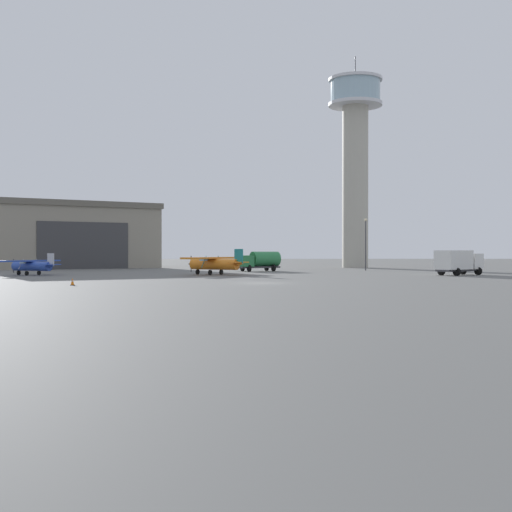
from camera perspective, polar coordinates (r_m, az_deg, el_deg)
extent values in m
plane|color=#60605E|center=(61.89, 0.39, -2.35)|extent=(400.00, 400.00, 0.00)
cylinder|color=#B2AD9E|center=(122.24, 8.55, 5.91)|extent=(4.70, 4.70, 29.43)
cylinder|color=silver|center=(124.59, 8.56, 12.80)|extent=(9.73, 9.73, 0.60)
cylinder|color=#99B7C6|center=(125.09, 8.56, 13.82)|extent=(8.95, 8.95, 3.94)
cylinder|color=silver|center=(125.63, 8.56, 14.80)|extent=(9.73, 9.73, 0.50)
cylinder|color=#38383D|center=(126.21, 8.56, 15.79)|extent=(0.16, 0.16, 4.00)
cube|color=gray|center=(125.92, -16.11, 1.44)|extent=(35.98, 34.20, 10.56)
cube|color=#625C52|center=(126.15, -16.12, 4.06)|extent=(36.81, 35.02, 1.00)
cube|color=#38383A|center=(114.68, -14.63, 0.88)|extent=(13.44, 7.96, 7.92)
cylinder|color=#2847A8|center=(86.56, -18.77, -0.84)|extent=(5.65, 3.62, 1.14)
cone|color=#38383D|center=(88.78, -20.19, -0.81)|extent=(1.10, 1.09, 0.80)
cube|color=#38383D|center=(88.78, -20.19, -0.81)|extent=(0.09, 0.11, 1.75)
cube|color=#2847A8|center=(86.74, -18.90, -0.40)|extent=(5.39, 8.86, 0.18)
cylinder|color=#B7BABF|center=(87.80, -18.22, -0.64)|extent=(0.47, 0.84, 1.25)
cylinder|color=#B7BABF|center=(85.72, -19.60, -0.66)|extent=(0.47, 0.84, 1.25)
cube|color=#99B7C6|center=(87.34, -19.29, -0.62)|extent=(1.32, 1.27, 0.65)
cone|color=#2847A8|center=(84.39, -17.29, -0.81)|extent=(1.54, 1.35, 0.86)
cube|color=#B7BABF|center=(84.38, -17.29, -0.30)|extent=(0.96, 0.56, 1.57)
cube|color=#2847A8|center=(84.39, -17.29, -0.71)|extent=(1.99, 2.84, 0.09)
cylinder|color=black|center=(88.16, -19.79, -1.37)|extent=(0.39, 0.56, 0.55)
cylinder|color=black|center=(87.17, -18.22, -1.39)|extent=(0.39, 0.56, 0.55)
cylinder|color=black|center=(85.74, -19.17, -1.42)|extent=(0.39, 0.56, 0.55)
cylinder|color=orange|center=(83.62, -3.61, -0.71)|extent=(6.52, 4.84, 1.36)
cone|color=#38383D|center=(85.82, -5.62, -0.69)|extent=(1.35, 1.34, 0.95)
cube|color=#38383D|center=(85.82, -5.62, -0.69)|extent=(0.11, 0.13, 2.09)
cube|color=orange|center=(83.80, -3.80, -0.17)|extent=(7.30, 10.16, 0.22)
cylinder|color=teal|center=(85.24, -3.11, -0.46)|extent=(0.65, 0.96, 1.49)
cylinder|color=teal|center=(82.39, -4.51, -0.49)|extent=(0.65, 0.96, 1.49)
cube|color=#99B7C6|center=(84.39, -4.34, -0.45)|extent=(1.61, 1.57, 0.77)
cone|color=orange|center=(81.53, -1.50, -0.67)|extent=(1.85, 1.69, 1.02)
cube|color=teal|center=(81.52, -1.50, -0.05)|extent=(1.09, 0.76, 1.87)
cube|color=orange|center=(81.52, -1.50, -0.55)|extent=(2.61, 3.31, 0.11)
cylinder|color=black|center=(85.21, -5.06, -1.37)|extent=(0.51, 0.65, 0.66)
cylinder|color=black|center=(84.51, -3.02, -1.39)|extent=(0.51, 0.65, 0.66)
cylinder|color=black|center=(82.54, -3.98, -1.43)|extent=(0.51, 0.65, 0.66)
cube|color=#38383D|center=(98.26, 0.26, -0.97)|extent=(6.47, 4.65, 0.24)
cube|color=#287A42|center=(97.15, -0.92, -0.43)|extent=(2.67, 2.89, 1.63)
cube|color=#99B7C6|center=(96.76, -1.36, -0.24)|extent=(1.01, 1.78, 0.81)
cylinder|color=#287A42|center=(98.75, 0.78, -0.25)|extent=(4.81, 3.97, 2.21)
cylinder|color=black|center=(96.28, -0.60, -1.07)|extent=(0.72, 1.01, 1.00)
cylinder|color=black|center=(98.13, -1.18, -1.04)|extent=(0.72, 1.01, 1.00)
cylinder|color=black|center=(98.31, 1.52, -1.04)|extent=(0.72, 1.01, 1.00)
cylinder|color=black|center=(100.11, 0.92, -1.01)|extent=(0.72, 1.01, 1.00)
cube|color=#38383D|center=(85.94, 17.11, -1.18)|extent=(6.74, 5.91, 0.24)
cube|color=white|center=(88.03, 18.04, -0.43)|extent=(3.07, 3.15, 1.96)
cube|color=#99B7C6|center=(88.80, 18.37, -0.17)|extent=(1.36, 1.68, 0.98)
cube|color=white|center=(84.98, 16.69, -0.33)|extent=(5.26, 4.88, 2.35)
cylinder|color=black|center=(88.61, 17.41, -1.21)|extent=(0.84, 0.95, 1.00)
cylinder|color=black|center=(87.40, 18.62, -1.24)|extent=(0.84, 0.95, 1.00)
cylinder|color=black|center=(84.84, 15.70, -1.28)|extent=(0.84, 0.95, 1.00)
cylinder|color=black|center=(83.58, 16.93, -1.31)|extent=(0.84, 0.95, 1.00)
cylinder|color=#38383D|center=(103.69, 9.44, 0.87)|extent=(0.18, 0.18, 7.65)
sphere|color=#F9E5B2|center=(103.80, 9.44, 3.10)|extent=(0.44, 0.44, 0.44)
cube|color=black|center=(59.98, -15.55, -2.43)|extent=(0.36, 0.36, 0.04)
cone|color=orange|center=(59.97, -15.55, -2.12)|extent=(0.30, 0.30, 0.61)
cylinder|color=white|center=(59.97, -15.55, -2.10)|extent=(0.21, 0.21, 0.08)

